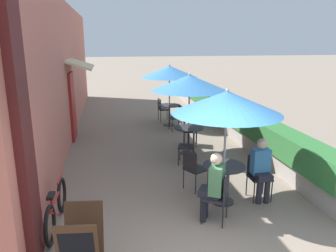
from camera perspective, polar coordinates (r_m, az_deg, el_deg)
name	(u,v)px	position (r m, az deg, el deg)	size (l,w,h in m)	color
cafe_facade_wall	(67,71)	(11.17, -17.16, 9.16)	(0.98, 14.87, 4.20)	#C66B5B
planter_hedge	(222,112)	(12.05, 9.31, 2.49)	(0.60, 13.87, 1.01)	gray
patio_table_near	(223,175)	(6.40, 9.64, -8.43)	(0.81, 0.81, 0.76)	#28282D
patio_umbrella_near	(227,102)	(5.99, 10.21, 4.05)	(2.00, 2.00, 2.22)	#B7B7BC
cafe_chair_near_left	(220,194)	(5.73, 8.96, -11.69)	(0.55, 0.55, 0.87)	#232328
seated_patron_near_left	(213,184)	(5.68, 7.91, -10.01)	(0.51, 0.48, 1.25)	#23232D
cafe_chair_near_right	(258,173)	(6.75, 15.43, -7.89)	(0.40, 0.40, 0.87)	#232328
seated_patron_near_right	(261,167)	(6.59, 15.94, -6.88)	(0.34, 0.40, 1.25)	#23232D
cafe_chair_near_back	(193,167)	(6.83, 4.44, -7.11)	(0.55, 0.55, 0.87)	#232328
coffee_cup_near	(220,163)	(6.30, 9.11, -6.37)	(0.07, 0.07, 0.09)	#B73D3D
patio_table_mid	(189,134)	(8.96, 3.62, -1.44)	(0.81, 0.81, 0.76)	#28282D
patio_umbrella_mid	(189,83)	(8.68, 3.77, 7.51)	(2.00, 2.00, 2.22)	#B7B7BC
cafe_chair_mid_left	(189,144)	(8.26, 3.75, -3.16)	(0.50, 0.50, 0.87)	#232328
cafe_chair_mid_right	(188,129)	(9.69, 3.49, -0.45)	(0.50, 0.50, 0.87)	#232328
patio_table_far	(169,110)	(12.00, 0.24, 2.75)	(0.81, 0.81, 0.76)	#28282D
patio_umbrella_far	(169,72)	(11.79, 0.25, 9.45)	(2.00, 2.00, 2.22)	#B7B7BC
cafe_chair_far_left	(162,108)	(12.69, -1.05, 3.21)	(0.44, 0.44, 0.87)	#232328
cafe_chair_far_right	(178,116)	(11.34, 1.68, 1.81)	(0.44, 0.44, 0.87)	#232328
bicycle_leaning	(56,208)	(5.93, -18.89, -13.39)	(0.13, 1.67, 0.72)	black
menu_board	(82,248)	(4.57, -14.79, -19.91)	(0.57, 0.68, 1.00)	#422819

